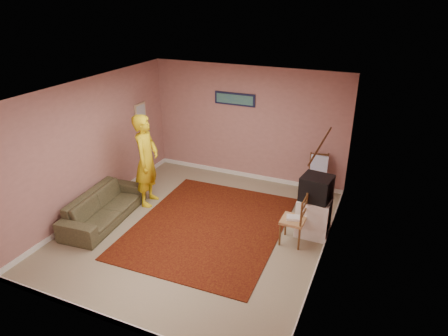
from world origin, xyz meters
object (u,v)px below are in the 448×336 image
at_px(tv_cabinet, 313,217).
at_px(sofa, 104,207).
at_px(crt_tv, 316,188).
at_px(chair_a, 318,172).
at_px(person, 147,160).
at_px(chair_b, 294,214).

xyz_separation_m(tv_cabinet, sofa, (-3.75, -1.11, -0.07)).
bearing_deg(crt_tv, tv_cabinet, -0.00).
relative_size(chair_a, person, 0.26).
bearing_deg(sofa, tv_cabinet, -78.87).
height_order(chair_b, person, person).
bearing_deg(chair_a, tv_cabinet, -93.46).
bearing_deg(person, crt_tv, -98.88).
relative_size(chair_b, sofa, 0.26).
xyz_separation_m(chair_b, sofa, (-3.48, -0.70, -0.28)).
bearing_deg(crt_tv, chair_b, -116.27).
relative_size(crt_tv, chair_b, 1.12).
bearing_deg(chair_a, sofa, -155.69).
bearing_deg(tv_cabinet, chair_b, -123.81).
xyz_separation_m(chair_a, person, (-3.12, -1.67, 0.38)).
relative_size(sofa, person, 1.01).
bearing_deg(tv_cabinet, chair_a, 98.79).
distance_m(sofa, person, 1.22).
xyz_separation_m(crt_tv, chair_b, (-0.27, -0.41, -0.37)).
distance_m(tv_cabinet, chair_b, 0.53).
distance_m(chair_a, person, 3.56).
relative_size(tv_cabinet, person, 0.37).
bearing_deg(sofa, chair_b, -83.93).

